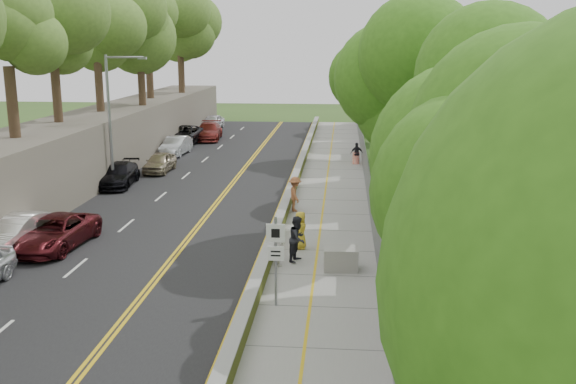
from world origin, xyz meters
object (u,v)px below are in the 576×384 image
Objects in this scene: concrete_block at (341,258)px; painter_0 at (300,230)px; signpost at (276,251)px; car_2 at (55,232)px; car_1 at (14,234)px; streetlight at (113,112)px; construction_barrel at (356,158)px; person_far at (357,153)px.

painter_0 is (-1.75, 2.45, 0.38)m from concrete_block.
signpost reaches higher than car_2.
car_1 is 1.65m from car_2.
streetlight is 12.32m from car_2.
signpost is at bearing 174.09° from painter_0.
construction_barrel is (3.10, 26.22, -1.49)m from signpost.
construction_barrel is 20.20m from painter_0.
streetlight is 12.80m from car_1.
signpost is at bearing -96.74° from construction_barrel.
car_1 is (-13.80, 1.05, 0.32)m from concrete_block.
car_1 is at bearing 44.85° from person_far.
signpost is 26.45m from construction_barrel.
painter_0 is (12.05, 1.41, 0.05)m from car_1.
car_2 is (-10.12, 5.41, -1.23)m from signpost.
concrete_block is at bearing -92.42° from construction_barrel.
car_2 is 3.15× the size of person_far.
signpost is at bearing -17.83° from car_1.
painter_0 is at bearing -97.68° from construction_barrel.
concrete_block reaches higher than construction_barrel.
signpost is 0.66× the size of car_1.
painter_0 is (-2.70, -20.01, 0.40)m from construction_barrel.
concrete_block is 0.26× the size of car_2.
painter_0 is 1.04× the size of person_far.
concrete_block is (2.15, 3.76, -1.48)m from signpost.
streetlight reaches higher than painter_0.
streetlight is at bearing 124.08° from signpost.
person_far is (2.75, 19.91, -0.03)m from painter_0.
person_far is (1.00, 22.36, 0.35)m from concrete_block.
signpost is at bearing -55.92° from streetlight.
signpost is 6.32m from painter_0.
streetlight reaches higher than signpost.
concrete_block is at bearing 77.07° from person_far.
painter_0 is at bearing 86.31° from signpost.
construction_barrel is 26.01m from car_1.
car_1 is at bearing 175.67° from concrete_block.
construction_barrel is 0.38m from person_far.
person_far is at bearing 31.83° from streetlight.
signpost reaches higher than concrete_block.
construction_barrel is 0.64× the size of concrete_block.
signpost is at bearing -119.78° from concrete_block.
streetlight is 9.52× the size of construction_barrel.
signpost reaches higher than painter_0.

